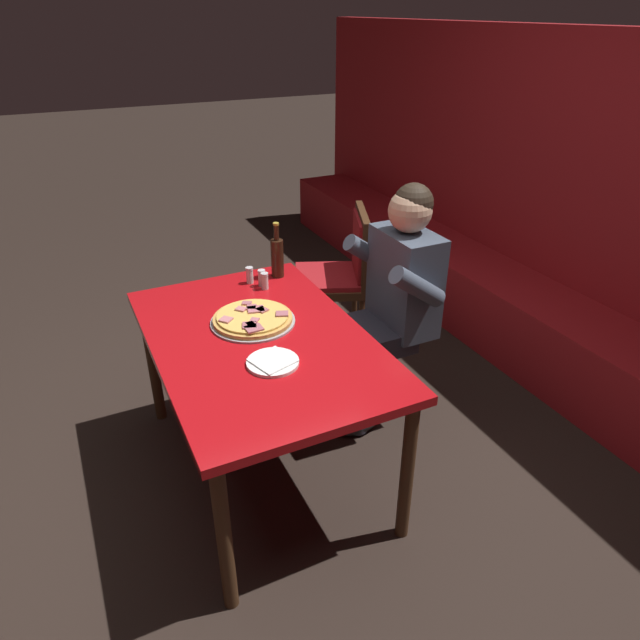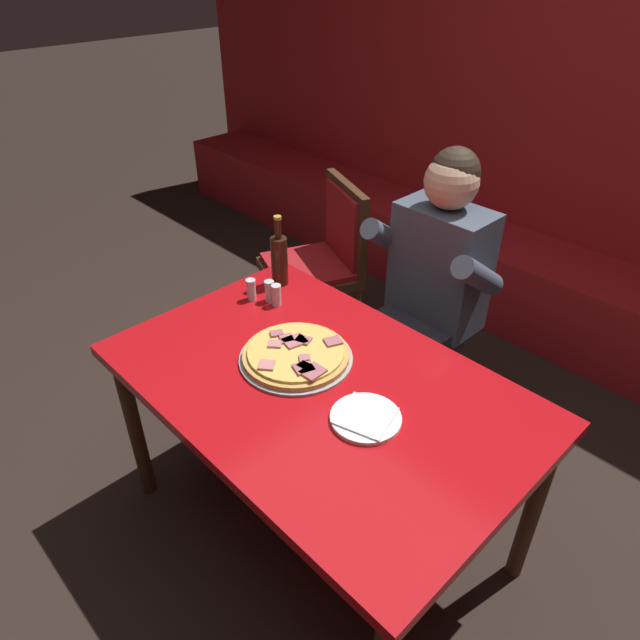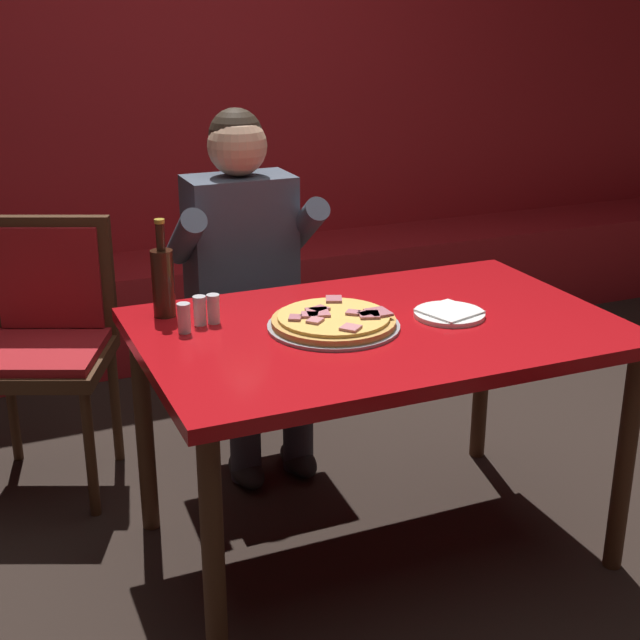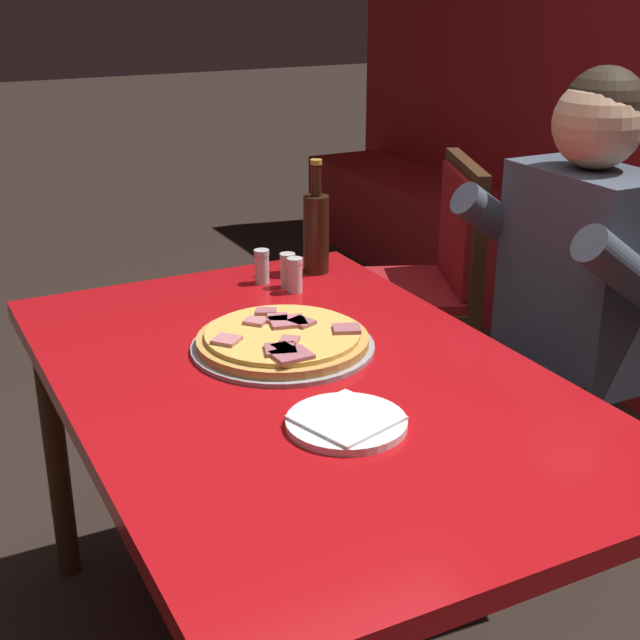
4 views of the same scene
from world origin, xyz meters
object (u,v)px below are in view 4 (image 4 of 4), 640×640
at_px(shaker_oregano, 295,277).
at_px(shaker_red_pepper_flakes, 262,268).
at_px(pizza, 283,341).
at_px(beer_bottle, 316,231).
at_px(shaker_black_pepper, 288,272).
at_px(main_dining_table, 302,411).
at_px(dining_chair_by_booth, 422,278).
at_px(diner_seated_blue_shirt, 551,308).
at_px(plate_white_paper, 346,422).

height_order(shaker_oregano, shaker_red_pepper_flakes, same).
xyz_separation_m(pizza, beer_bottle, (-0.42, 0.29, 0.09)).
distance_m(pizza, beer_bottle, 0.52).
distance_m(beer_bottle, shaker_oregano, 0.18).
bearing_deg(shaker_black_pepper, pizza, -26.73).
distance_m(main_dining_table, dining_chair_by_booth, 1.20).
relative_size(diner_seated_blue_shirt, dining_chair_by_booth, 1.37).
bearing_deg(main_dining_table, shaker_red_pepper_flakes, 164.21).
xyz_separation_m(shaker_red_pepper_flakes, diner_seated_blue_shirt, (0.39, 0.60, -0.08)).
height_order(main_dining_table, dining_chair_by_booth, dining_chair_by_booth).
xyz_separation_m(main_dining_table, diner_seated_blue_shirt, (-0.14, 0.75, 0.04)).
height_order(main_dining_table, shaker_oregano, shaker_oregano).
xyz_separation_m(shaker_oregano, shaker_red_pepper_flakes, (-0.10, -0.04, 0.00)).
height_order(shaker_red_pepper_flakes, dining_chair_by_booth, dining_chair_by_booth).
bearing_deg(shaker_oregano, diner_seated_blue_shirt, 62.31).
xyz_separation_m(main_dining_table, dining_chair_by_booth, (-0.85, 0.84, -0.11)).
height_order(beer_bottle, diner_seated_blue_shirt, diner_seated_blue_shirt).
height_order(shaker_oregano, dining_chair_by_booth, dining_chair_by_booth).
distance_m(plate_white_paper, beer_bottle, 0.85).
height_order(plate_white_paper, shaker_black_pepper, shaker_black_pepper).
bearing_deg(main_dining_table, beer_bottle, 150.51).
relative_size(shaker_black_pepper, shaker_red_pepper_flakes, 1.00).
height_order(pizza, shaker_red_pepper_flakes, shaker_red_pepper_flakes).
height_order(main_dining_table, plate_white_paper, plate_white_paper).
distance_m(pizza, shaker_black_pepper, 0.39).
height_order(pizza, plate_white_paper, pizza).
height_order(pizza, diner_seated_blue_shirt, diner_seated_blue_shirt).
relative_size(plate_white_paper, diner_seated_blue_shirt, 0.16).
distance_m(main_dining_table, plate_white_paper, 0.24).
relative_size(pizza, dining_chair_by_booth, 0.41).
relative_size(shaker_red_pepper_flakes, dining_chair_by_booth, 0.09).
xyz_separation_m(shaker_oregano, dining_chair_by_booth, (-0.42, 0.65, -0.23)).
bearing_deg(shaker_black_pepper, dining_chair_by_booth, 120.09).
bearing_deg(shaker_red_pepper_flakes, dining_chair_by_booth, 114.67).
bearing_deg(beer_bottle, pizza, -34.69).
bearing_deg(shaker_red_pepper_flakes, pizza, -17.86).
xyz_separation_m(plate_white_paper, dining_chair_by_booth, (-1.07, 0.86, -0.20)).
height_order(shaker_oregano, diner_seated_blue_shirt, diner_seated_blue_shirt).
relative_size(pizza, shaker_oregano, 4.41).
xyz_separation_m(plate_white_paper, diner_seated_blue_shirt, (-0.37, 0.77, -0.05)).
distance_m(beer_bottle, dining_chair_by_booth, 0.68).
bearing_deg(diner_seated_blue_shirt, pizza, -89.00).
height_order(beer_bottle, shaker_black_pepper, beer_bottle).
bearing_deg(diner_seated_blue_shirt, main_dining_table, -79.10).
bearing_deg(shaker_oregano, plate_white_paper, -18.32).
bearing_deg(plate_white_paper, pizza, 172.89).
height_order(main_dining_table, beer_bottle, beer_bottle).
relative_size(pizza, shaker_black_pepper, 4.41).
bearing_deg(shaker_black_pepper, shaker_oregano, 0.05).
height_order(beer_bottle, dining_chair_by_booth, beer_bottle).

